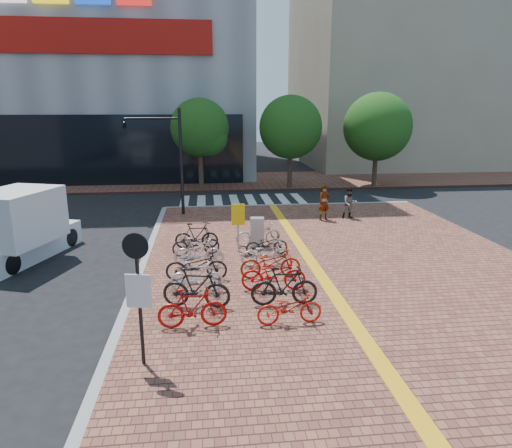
{
  "coord_description": "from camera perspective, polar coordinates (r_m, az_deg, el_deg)",
  "views": [
    {
      "loc": [
        -1.68,
        -13.0,
        5.58
      ],
      "look_at": [
        0.13,
        3.37,
        1.3
      ],
      "focal_mm": 32.0,
      "sensor_mm": 36.0,
      "label": 1
    }
  ],
  "objects": [
    {
      "name": "bike_11",
      "position": [
        15.93,
        1.19,
        -3.64
      ],
      "size": [
        1.8,
        0.82,
        0.91
      ],
      "primitive_type": "imported",
      "rotation": [
        0.0,
        0.0,
        1.7
      ],
      "color": "#AAAAAE",
      "rests_on": "sidewalk"
    },
    {
      "name": "crosswalk",
      "position": [
        27.65,
        -1.66,
        2.93
      ],
      "size": [
        7.5,
        4.0,
        0.01
      ],
      "color": "silver",
      "rests_on": "ground"
    },
    {
      "name": "traffic_light_pole",
      "position": [
        23.44,
        -12.47,
        9.93
      ],
      "size": [
        2.86,
        1.1,
        5.32
      ],
      "color": "black",
      "rests_on": "sidewalk"
    },
    {
      "name": "sidewalk",
      "position": [
        10.78,
        21.51,
        -17.26
      ],
      "size": [
        14.0,
        34.0,
        0.15
      ],
      "primitive_type": "cube",
      "color": "brown",
      "rests_on": "ground"
    },
    {
      "name": "bike_6",
      "position": [
        17.94,
        -7.45,
        -1.49
      ],
      "size": [
        1.71,
        0.57,
        1.01
      ],
      "primitive_type": "imported",
      "rotation": [
        0.0,
        0.0,
        1.52
      ],
      "color": "black",
      "rests_on": "sidewalk"
    },
    {
      "name": "notice_sign",
      "position": [
        9.8,
        -14.52,
        -7.23
      ],
      "size": [
        0.54,
        0.18,
        2.96
      ],
      "color": "black",
      "rests_on": "sidewalk"
    },
    {
      "name": "bike_12",
      "position": [
        17.06,
        1.37,
        -2.53
      ],
      "size": [
        1.63,
        0.69,
        0.84
      ],
      "primitive_type": "imported",
      "rotation": [
        0.0,
        0.0,
        1.66
      ],
      "color": "black",
      "rests_on": "sidewalk"
    },
    {
      "name": "bike_2",
      "position": [
        13.82,
        -7.43,
        -6.53
      ],
      "size": [
        1.62,
        0.51,
        0.97
      ],
      "primitive_type": "imported",
      "rotation": [
        0.0,
        0.0,
        1.54
      ],
      "color": "silver",
      "rests_on": "sidewalk"
    },
    {
      "name": "pedestrian_a",
      "position": [
        22.44,
        8.52,
        2.64
      ],
      "size": [
        0.73,
        0.62,
        1.71
      ],
      "primitive_type": "imported",
      "rotation": [
        0.0,
        0.0,
        0.4
      ],
      "color": "gray",
      "rests_on": "sidewalk"
    },
    {
      "name": "bike_1",
      "position": [
        12.77,
        -7.48,
        -7.93
      ],
      "size": [
        1.97,
        0.92,
        1.14
      ],
      "primitive_type": "imported",
      "rotation": [
        0.0,
        0.0,
        1.36
      ],
      "color": "black",
      "rests_on": "sidewalk"
    },
    {
      "name": "bike_4",
      "position": [
        15.89,
        -7.18,
        -3.53
      ],
      "size": [
        1.8,
        0.68,
        1.05
      ],
      "primitive_type": "imported",
      "rotation": [
        0.0,
        0.0,
        1.47
      ],
      "color": "silver",
      "rests_on": "sidewalk"
    },
    {
      "name": "pedestrian_b",
      "position": [
        23.03,
        11.64,
        2.57
      ],
      "size": [
        0.74,
        0.58,
        1.52
      ],
      "primitive_type": "imported",
      "rotation": [
        0.0,
        0.0,
        -0.0
      ],
      "color": "#525668",
      "rests_on": "sidewalk"
    },
    {
      "name": "yellow_sign",
      "position": [
        17.22,
        -2.25,
        0.64
      ],
      "size": [
        0.51,
        0.13,
        1.86
      ],
      "color": "#B7B7BC",
      "rests_on": "sidewalk"
    },
    {
      "name": "bike_9",
      "position": [
        13.83,
        2.22,
        -6.27
      ],
      "size": [
        1.99,
        0.81,
        1.02
      ],
      "primitive_type": "imported",
      "rotation": [
        0.0,
        0.0,
        1.51
      ],
      "color": "red",
      "rests_on": "sidewalk"
    },
    {
      "name": "bike_3",
      "position": [
        14.67,
        -7.46,
        -5.14
      ],
      "size": [
        1.96,
        0.71,
        1.03
      ],
      "primitive_type": "imported",
      "rotation": [
        0.0,
        0.0,
        1.56
      ],
      "color": "black",
      "rests_on": "sidewalk"
    },
    {
      "name": "bike_13",
      "position": [
        18.16,
        0.3,
        -1.23
      ],
      "size": [
        1.93,
        0.96,
        0.97
      ],
      "primitive_type": "imported",
      "rotation": [
        0.0,
        0.0,
        1.75
      ],
      "color": "#A4A4A9",
      "rests_on": "sidewalk"
    },
    {
      "name": "far_sidewalk",
      "position": [
        34.48,
        -3.45,
        5.35
      ],
      "size": [
        70.0,
        8.0,
        0.15
      ],
      "primitive_type": "cube",
      "color": "brown",
      "rests_on": "ground"
    },
    {
      "name": "building_beige",
      "position": [
        49.23,
        18.17,
        17.86
      ],
      "size": [
        20.0,
        18.0,
        18.0
      ],
      "primitive_type": "cube",
      "color": "gray",
      "rests_on": "ground"
    },
    {
      "name": "kerb_north",
      "position": [
        26.02,
        4.2,
        2.31
      ],
      "size": [
        14.0,
        0.25,
        0.15
      ],
      "primitive_type": "cube",
      "color": "gray",
      "rests_on": "ground"
    },
    {
      "name": "bike_5",
      "position": [
        17.14,
        -7.52,
        -2.4
      ],
      "size": [
        1.84,
        0.86,
        0.93
      ],
      "primitive_type": "imported",
      "rotation": [
        0.0,
        0.0,
        1.71
      ],
      "color": "black",
      "rests_on": "sidewalk"
    },
    {
      "name": "bike_7",
      "position": [
        11.84,
        4.22,
        -10.39
      ],
      "size": [
        1.72,
        0.68,
        0.89
      ],
      "primitive_type": "imported",
      "rotation": [
        0.0,
        0.0,
        1.63
      ],
      "color": "red",
      "rests_on": "sidewalk"
    },
    {
      "name": "tactile_strip",
      "position": [
        10.34,
        16.4,
        -17.72
      ],
      "size": [
        0.4,
        34.0,
        0.01
      ],
      "primitive_type": "cube",
      "color": "#F7AE15",
      "rests_on": "sidewalk"
    },
    {
      "name": "utility_box",
      "position": [
        18.02,
        0.14,
        -1.02
      ],
      "size": [
        0.58,
        0.45,
        1.17
      ],
      "primitive_type": "cube",
      "rotation": [
        0.0,
        0.0,
        -0.11
      ],
      "color": "#B6B7BB",
      "rests_on": "sidewalk"
    },
    {
      "name": "bike_0",
      "position": [
        11.7,
        -7.96,
        -10.37
      ],
      "size": [
        1.75,
        0.53,
        1.05
      ],
      "primitive_type": "imported",
      "rotation": [
        0.0,
        0.0,
        1.59
      ],
      "color": "#AE100C",
      "rests_on": "sidewalk"
    },
    {
      "name": "kerb_west",
      "position": [
        9.98,
        -19.82,
        -19.87
      ],
      "size": [
        0.25,
        34.0,
        0.15
      ],
      "primitive_type": "cube",
      "color": "gray",
      "rests_on": "ground"
    },
    {
      "name": "bike_10",
      "position": [
        14.77,
        1.83,
        -4.87
      ],
      "size": [
        1.99,
        0.73,
        1.04
      ],
      "primitive_type": "imported",
      "rotation": [
        0.0,
        0.0,
        1.59
      ],
      "color": "#A91E0C",
      "rests_on": "sidewalk"
    },
    {
      "name": "street_trees",
      "position": [
        31.22,
        6.26,
        11.76
      ],
      "size": [
        16.2,
        4.6,
        6.35
      ],
      "color": "#38281E",
      "rests_on": "far_sidewalk"
    },
    {
      "name": "box_truck",
      "position": [
        19.11,
        -27.64,
        -0.15
      ],
      "size": [
        3.42,
        5.07,
        2.71
      ],
      "color": "white",
      "rests_on": "ground"
    },
    {
      "name": "ground",
      "position": [
        14.25,
        0.99,
        -8.5
      ],
      "size": [
        120.0,
        120.0,
        0.0
      ],
      "primitive_type": "plane",
      "color": "black",
      "rests_on": "ground"
    },
    {
      "name": "bike_8",
      "position": [
        12.82,
        3.57,
        -7.77
      ],
      "size": [
        1.9,
        0.6,
        1.13
      ],
      "primitive_type": "imported",
      "rotation": [
        0.0,
        0.0,
        1.54
      ],
      "color": "black",
      "rests_on": "sidewalk"
    },
    {
      "name": "department_store",
      "position": [
        47.91,
        -25.82,
        23.32
      ],
      "size": [
        36.0,
        24.27,
        28.0
      ],
      "color": "gray",
      "rests_on": "ground"
    }
  ]
}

